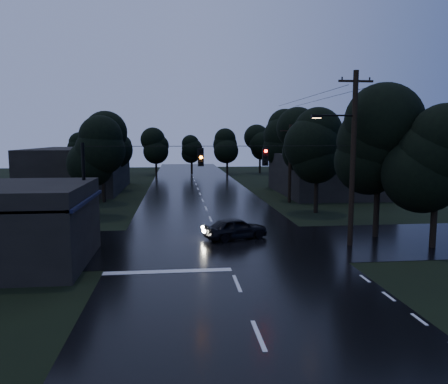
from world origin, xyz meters
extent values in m
plane|color=black|center=(0.00, 0.00, 0.00)|extent=(160.00, 160.00, 0.00)
cube|color=black|center=(0.00, 30.00, 0.00)|extent=(12.00, 120.00, 0.02)
cube|color=black|center=(0.00, 12.00, 0.00)|extent=(60.00, 9.00, 0.02)
cube|color=black|center=(-10.00, 9.00, 3.20)|extent=(6.00, 7.00, 0.12)
cube|color=black|center=(-7.00, 9.00, 3.20)|extent=(0.30, 7.00, 0.15)
cylinder|color=black|center=(-7.20, 6.00, 1.50)|extent=(0.10, 0.10, 3.00)
cylinder|color=black|center=(-7.20, 12.00, 1.50)|extent=(0.10, 0.10, 3.00)
cube|color=#FFB366|center=(-7.05, 7.50, 2.50)|extent=(0.06, 1.60, 0.50)
cube|color=#FFB366|center=(-7.05, 10.20, 2.50)|extent=(0.06, 1.20, 0.50)
cube|color=black|center=(14.00, 34.00, 2.20)|extent=(10.00, 14.00, 4.40)
cube|color=black|center=(-14.00, 40.00, 2.50)|extent=(10.00, 16.00, 5.00)
cylinder|color=black|center=(7.50, 11.00, 5.00)|extent=(0.30, 0.30, 10.00)
cube|color=black|center=(7.50, 11.00, 9.40)|extent=(2.00, 0.12, 0.12)
cylinder|color=black|center=(6.40, 11.00, 7.50)|extent=(2.20, 0.10, 0.10)
cube|color=black|center=(5.30, 11.00, 7.45)|extent=(0.60, 0.25, 0.18)
cube|color=#FFB266|center=(5.30, 11.00, 7.35)|extent=(0.45, 0.18, 0.03)
cylinder|color=black|center=(8.30, 28.00, 3.75)|extent=(0.30, 0.30, 7.50)
cube|color=black|center=(8.30, 28.00, 6.90)|extent=(2.00, 0.12, 0.12)
cylinder|color=black|center=(-7.50, 11.00, 3.00)|extent=(0.18, 0.18, 6.00)
cylinder|color=black|center=(0.00, 11.00, 5.80)|extent=(15.00, 0.03, 0.03)
cube|color=black|center=(-1.20, 11.00, 5.20)|extent=(0.32, 0.25, 1.00)
sphere|color=orange|center=(-1.20, 10.85, 5.20)|extent=(0.18, 0.18, 0.18)
cube|color=black|center=(2.40, 11.00, 5.20)|extent=(0.32, 0.25, 1.00)
sphere|color=#FF0C07|center=(2.40, 10.85, 5.20)|extent=(0.18, 0.18, 0.18)
cylinder|color=black|center=(10.00, 13.00, 1.40)|extent=(0.36, 0.36, 2.80)
sphere|color=black|center=(10.00, 13.00, 4.80)|extent=(4.48, 4.48, 4.48)
sphere|color=black|center=(10.00, 13.00, 6.00)|extent=(4.48, 4.48, 4.48)
sphere|color=black|center=(10.00, 13.00, 7.20)|extent=(4.48, 4.48, 4.48)
cylinder|color=black|center=(12.00, 10.00, 1.22)|extent=(0.36, 0.36, 2.45)
sphere|color=black|center=(12.00, 10.00, 4.20)|extent=(3.92, 3.92, 3.92)
sphere|color=black|center=(12.00, 10.00, 5.25)|extent=(3.92, 3.92, 3.92)
sphere|color=black|center=(12.00, 10.00, 6.30)|extent=(3.92, 3.92, 3.92)
cylinder|color=black|center=(-9.00, 22.00, 1.22)|extent=(0.36, 0.36, 2.45)
sphere|color=black|center=(-9.00, 22.00, 4.20)|extent=(3.92, 3.92, 3.92)
sphere|color=black|center=(-9.00, 22.00, 5.25)|extent=(3.92, 3.92, 3.92)
sphere|color=black|center=(-9.00, 22.00, 6.30)|extent=(3.92, 3.92, 3.92)
cylinder|color=black|center=(-9.60, 30.00, 1.31)|extent=(0.36, 0.36, 2.62)
sphere|color=black|center=(-9.60, 30.00, 4.50)|extent=(4.20, 4.20, 4.20)
sphere|color=black|center=(-9.60, 30.00, 5.62)|extent=(4.20, 4.20, 4.20)
sphere|color=black|center=(-9.60, 30.00, 6.75)|extent=(4.20, 4.20, 4.20)
cylinder|color=black|center=(-10.20, 40.00, 1.40)|extent=(0.36, 0.36, 2.80)
sphere|color=black|center=(-10.20, 40.00, 4.80)|extent=(4.48, 4.48, 4.48)
sphere|color=black|center=(-10.20, 40.00, 6.00)|extent=(4.48, 4.48, 4.48)
sphere|color=black|center=(-10.20, 40.00, 7.20)|extent=(4.48, 4.48, 4.48)
cylinder|color=black|center=(9.00, 22.00, 1.31)|extent=(0.36, 0.36, 2.62)
sphere|color=black|center=(9.00, 22.00, 4.50)|extent=(4.20, 4.20, 4.20)
sphere|color=black|center=(9.00, 22.00, 5.62)|extent=(4.20, 4.20, 4.20)
sphere|color=black|center=(9.00, 22.00, 6.75)|extent=(4.20, 4.20, 4.20)
cylinder|color=black|center=(9.60, 30.00, 1.40)|extent=(0.36, 0.36, 2.80)
sphere|color=black|center=(9.60, 30.00, 4.80)|extent=(4.48, 4.48, 4.48)
sphere|color=black|center=(9.60, 30.00, 6.00)|extent=(4.48, 4.48, 4.48)
sphere|color=black|center=(9.60, 30.00, 7.20)|extent=(4.48, 4.48, 4.48)
cylinder|color=black|center=(10.20, 40.00, 1.49)|extent=(0.36, 0.36, 2.97)
sphere|color=black|center=(10.20, 40.00, 5.10)|extent=(4.76, 4.76, 4.76)
sphere|color=black|center=(10.20, 40.00, 6.38)|extent=(4.76, 4.76, 4.76)
sphere|color=black|center=(10.20, 40.00, 7.65)|extent=(4.76, 4.76, 4.76)
imported|color=black|center=(1.07, 13.34, 0.68)|extent=(4.28, 2.82, 1.36)
camera|label=1|loc=(-2.51, -13.01, 6.29)|focal=35.00mm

